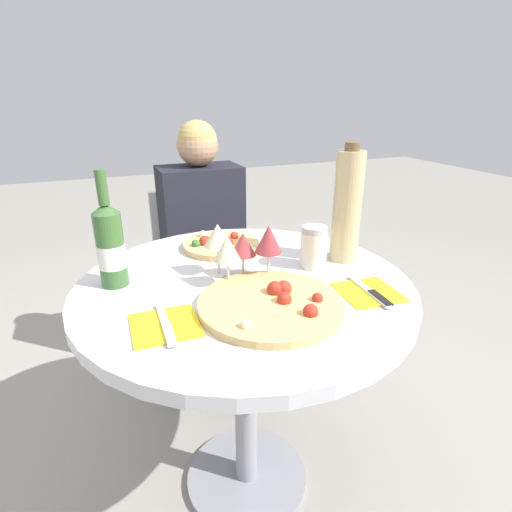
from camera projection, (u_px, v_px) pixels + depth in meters
ground_plane at (247, 478)px, 1.42m from camera, size 12.00×12.00×0.00m
dining_table at (245, 322)px, 1.17m from camera, size 0.94×0.94×0.78m
chair_behind_diner at (202, 279)px, 1.97m from camera, size 0.40×0.40×0.84m
seated_diner at (209, 272)px, 1.81m from camera, size 0.35×0.44×1.17m
pizza_large at (272, 303)px, 0.98m from camera, size 0.36×0.36×0.05m
pizza_small_far at (220, 244)px, 1.36m from camera, size 0.26×0.26×0.05m
wine_bottle at (110, 245)px, 1.06m from camera, size 0.07×0.07×0.32m
tall_carafe at (347, 207)px, 1.21m from camera, size 0.09×0.09×0.36m
sugar_shaker at (314, 247)px, 1.19m from camera, size 0.08×0.08×0.13m
wine_glass_center at (243, 245)px, 1.12m from camera, size 0.07×0.07×0.13m
wine_glass_front_right at (269, 240)px, 1.09m from camera, size 0.08×0.08×0.16m
wine_glass_front_left at (227, 249)px, 1.05m from camera, size 0.07×0.07×0.15m
wine_glass_back_left at (218, 236)px, 1.12m from camera, size 0.08×0.08×0.15m
place_setting_left at (165, 325)px, 0.90m from camera, size 0.15×0.19×0.01m
place_setting_right at (369, 292)px, 1.05m from camera, size 0.16×0.19×0.01m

